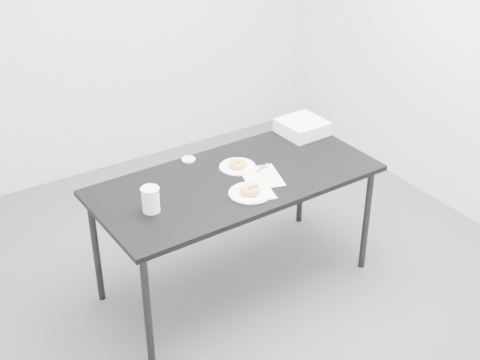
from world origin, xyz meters
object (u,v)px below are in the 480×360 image
table (236,186)px  donut_far (238,164)px  scorecard (262,177)px  pen (262,168)px  plate_near (250,193)px  plate_far (238,167)px  coffee_cup (151,200)px  donut_near (250,190)px  bakery_box (302,127)px

table → donut_far: (0.08, 0.10, 0.08)m
scorecard → pen: 0.10m
plate_near → plate_far: (0.11, 0.30, -0.00)m
plate_far → coffee_cup: bearing=-166.1°
plate_far → coffee_cup: coffee_cup is taller
table → plate_near: (-0.03, -0.20, 0.07)m
pen → donut_far: (-0.11, 0.10, 0.02)m
donut_near → donut_far: bearing=70.3°
plate_near → scorecard: bearing=37.5°
plate_near → bakery_box: size_ratio=0.89×
pen → donut_far: 0.15m
bakery_box → plate_far: bearing=-167.8°
scorecard → plate_far: size_ratio=1.22×
donut_near → plate_far: size_ratio=0.52×
scorecard → pen: bearing=71.6°
plate_near → coffee_cup: size_ratio=1.70×
bakery_box → coffee_cup: bearing=-168.3°
plate_far → donut_far: donut_far is taller
plate_near → bakery_box: 0.86m
coffee_cup → scorecard: bearing=-1.2°
donut_far → bakery_box: bearing=15.0°
table → coffee_cup: bearing=-175.7°
donut_far → bakery_box: size_ratio=0.38×
plate_near → donut_near: donut_near is taller
donut_near → scorecard: bearing=37.5°
pen → plate_far: size_ratio=0.57×
donut_near → coffee_cup: 0.57m
scorecard → coffee_cup: coffee_cup is taller
table → plate_near: bearing=-99.8°
scorecard → donut_near: donut_near is taller
coffee_cup → bakery_box: coffee_cup is taller
plate_far → plate_near: bearing=-109.7°
bakery_box → donut_near: bearing=-149.7°
pen → coffee_cup: coffee_cup is taller
coffee_cup → plate_near: bearing=-14.5°
scorecard → table: bearing=168.5°
table → plate_far: bearing=50.8°
table → plate_near: plate_near is taller
plate_near → donut_far: size_ratio=2.35×
table → pen: 0.20m
plate_far → bakery_box: bakery_box is taller
donut_near → bakery_box: 0.86m
table → coffee_cup: 0.59m
table → donut_near: 0.22m
plate_far → coffee_cup: size_ratio=1.54×
coffee_cup → pen: bearing=4.9°
pen → bakery_box: bakery_box is taller
plate_near → bakery_box: bakery_box is taller
pen → plate_far: bearing=113.6°
plate_near → coffee_cup: 0.57m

